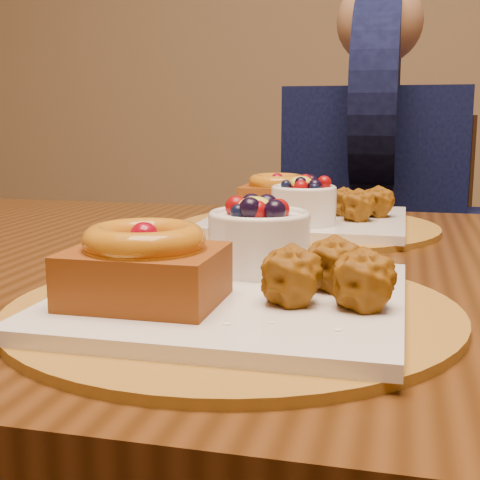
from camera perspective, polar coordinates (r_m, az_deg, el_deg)
name	(u,v)px	position (r m, az deg, el deg)	size (l,w,h in m)	color
dining_table	(279,324)	(0.79, 3.38, -7.21)	(1.60, 0.90, 0.76)	#331B09
place_setting_near	(231,280)	(0.56, -0.81, -3.45)	(0.38, 0.38, 0.09)	brown
place_setting_far	(305,214)	(0.98, 5.59, 2.25)	(0.38, 0.38, 0.09)	brown
chair_far	(346,304)	(1.50, 9.04, -5.39)	(0.57, 0.57, 0.92)	black
diner	(374,169)	(1.47, 11.38, 5.95)	(0.46, 0.46, 0.76)	black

